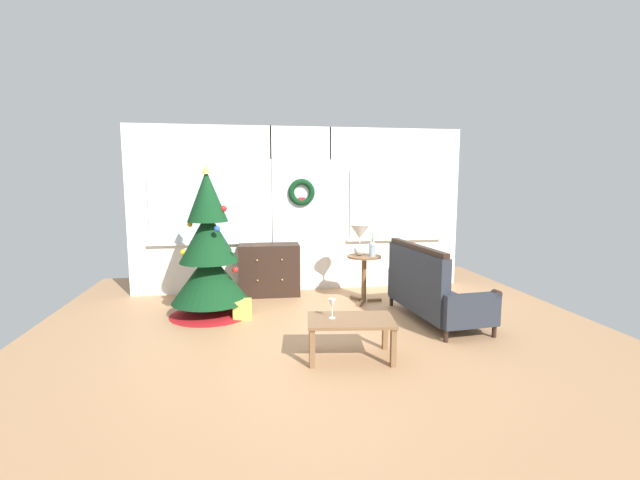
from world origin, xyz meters
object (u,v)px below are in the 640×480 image
Objects in this scene: christmas_tree at (209,258)px; table_lamp at (360,236)px; gift_box at (242,309)px; settee_sofa at (430,291)px; flower_vase at (372,248)px; wine_glass at (332,304)px; coffee_table at (351,325)px; side_table at (364,269)px; dresser_cabinet at (269,270)px.

table_lamp is at bearing 8.34° from christmas_tree.
table_lamp is at bearing 17.42° from gift_box.
flower_vase is (-0.49, 0.89, 0.41)m from settee_sofa.
gift_box is (-0.89, 1.40, -0.42)m from wine_glass.
coffee_table is (-1.24, -0.98, -0.04)m from settee_sofa.
side_table reaches higher than gift_box.
settee_sofa is at bearing -11.52° from gift_box.
flower_vase is at bearing 118.87° from settee_sofa.
dresser_cabinet reaches higher than coffee_table.
coffee_table is at bearing -48.62° from christmas_tree.
table_lamp reaches higher than dresser_cabinet.
flower_vase is (0.10, -0.06, 0.31)m from side_table.
flower_vase is 1.79× the size of wine_glass.
side_table is at bearing 149.04° from flower_vase.
flower_vase is at bearing 13.00° from gift_box.
christmas_tree reaches higher than table_lamp.
christmas_tree is 0.78m from gift_box.
dresser_cabinet is 2.46m from settee_sofa.
dresser_cabinet is 1.61m from flower_vase.
table_lamp reaches higher than coffee_table.
wine_glass is (-0.17, 0.05, 0.20)m from coffee_table.
dresser_cabinet is at bearing 155.14° from side_table.
coffee_table is at bearing -108.66° from side_table.
table_lamp is at bearing -24.40° from dresser_cabinet.
wine_glass is (-1.42, -0.93, 0.16)m from settee_sofa.
christmas_tree is 9.91× the size of wine_glass.
settee_sofa is (2.71, -0.69, -0.37)m from christmas_tree.
table_lamp is at bearing 68.26° from wine_glass.
dresser_cabinet is at bearing 155.60° from table_lamp.
dresser_cabinet reaches higher than side_table.
gift_box is at bearing 122.27° from wine_glass.
dresser_cabinet reaches higher than wine_glass.
wine_glass is 0.83× the size of gift_box.
christmas_tree reaches higher than coffee_table.
settee_sofa is at bearing -39.27° from dresser_cabinet.
dresser_cabinet is at bearing 154.69° from flower_vase.
settee_sofa is at bearing 33.41° from wine_glass.
settee_sofa is 2.41× the size of side_table.
flower_vase reaches higher than gift_box.
table_lamp is 1.26× the size of flower_vase.
table_lamp is at bearing 147.99° from flower_vase.
coffee_table is 4.62× the size of wine_glass.
side_table is at bearing 15.61° from gift_box.
side_table is 2.04m from coffee_table.
gift_box is at bearing -162.58° from table_lamp.
christmas_tree is 2.87× the size of side_table.
christmas_tree is 1.19× the size of settee_sofa.
table_lamp is (-0.06, 0.04, 0.48)m from side_table.
flower_vase is 1.98m from gift_box.
wine_glass reaches higher than coffee_table.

